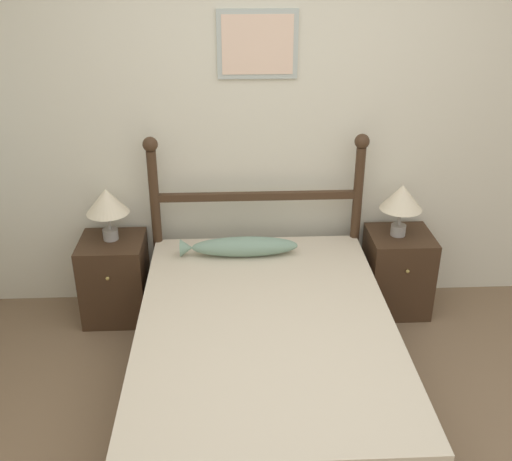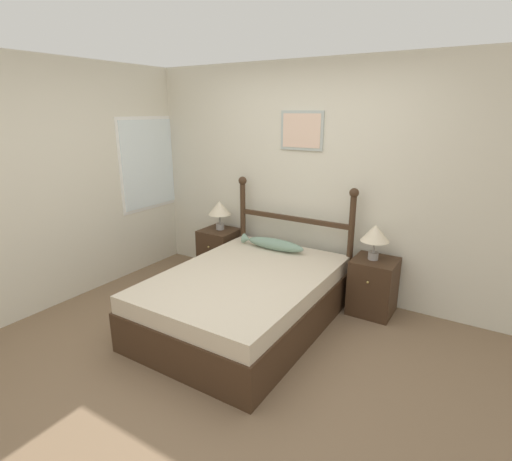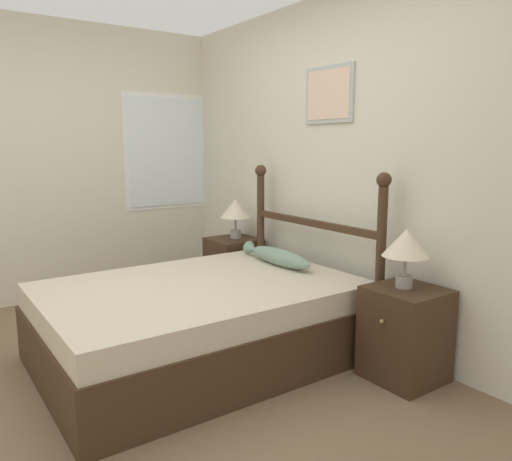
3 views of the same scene
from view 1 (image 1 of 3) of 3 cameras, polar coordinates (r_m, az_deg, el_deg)
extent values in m
cube|color=beige|center=(4.06, 1.98, 9.87)|extent=(6.40, 0.06, 2.55)
cube|color=#ADB7B2|center=(3.90, 0.14, 17.30)|extent=(0.51, 0.02, 0.42)
cube|color=beige|center=(3.88, 0.15, 17.27)|extent=(0.45, 0.01, 0.36)
cube|color=#3D2819|center=(3.51, 0.89, -13.09)|extent=(1.44, 2.04, 0.37)
cube|color=beige|center=(3.35, 0.92, -9.57)|extent=(1.40, 2.00, 0.16)
cylinder|color=#3D2819|center=(4.16, -9.39, -0.22)|extent=(0.07, 0.07, 1.18)
sphere|color=#3D2819|center=(3.93, -10.05, 8.08)|extent=(0.10, 0.10, 0.10)
cylinder|color=#3D2819|center=(4.22, 9.42, 0.17)|extent=(0.07, 0.07, 1.18)
sphere|color=#3D2819|center=(3.99, 10.07, 8.36)|extent=(0.10, 0.10, 0.10)
cube|color=#3D2819|center=(4.03, 0.08, 3.29)|extent=(1.37, 0.05, 0.05)
cube|color=#3D2819|center=(4.26, -13.27, -4.46)|extent=(0.43, 0.42, 0.58)
sphere|color=tan|center=(4.01, -13.96, -4.47)|extent=(0.02, 0.02, 0.02)
cube|color=#3D2819|center=(4.34, 13.28, -3.83)|extent=(0.43, 0.42, 0.58)
sphere|color=tan|center=(4.10, 14.25, -3.79)|extent=(0.02, 0.02, 0.02)
cylinder|color=gray|center=(4.13, -13.68, -0.34)|extent=(0.10, 0.10, 0.08)
cylinder|color=gray|center=(4.09, -13.82, 0.89)|extent=(0.02, 0.02, 0.12)
cone|color=beige|center=(4.03, -14.04, 2.75)|extent=(0.28, 0.28, 0.17)
cylinder|color=gray|center=(4.19, 13.39, 0.06)|extent=(0.10, 0.10, 0.08)
cylinder|color=gray|center=(4.14, 13.52, 1.28)|extent=(0.02, 0.02, 0.12)
cone|color=beige|center=(4.09, 13.73, 3.12)|extent=(0.28, 0.28, 0.17)
ellipsoid|color=gray|center=(3.91, -1.06, -1.54)|extent=(0.69, 0.15, 0.13)
cone|color=gray|center=(3.92, -6.64, -1.65)|extent=(0.08, 0.11, 0.11)
camera|label=2|loc=(2.18, 88.36, -9.68)|focal=28.00mm
camera|label=3|loc=(3.39, 61.61, -4.45)|focal=35.00mm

